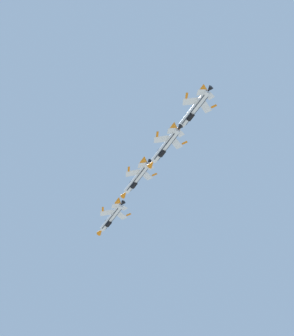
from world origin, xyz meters
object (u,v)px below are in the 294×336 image
fighter_jet_left_wing (136,179)px  fighter_jet_left_outer (194,110)px  fighter_jet_right_wing (165,146)px  fighter_jet_lead (111,218)px

fighter_jet_left_wing → fighter_jet_left_outer: fighter_jet_left_wing is taller
fighter_jet_left_wing → fighter_jet_left_outer: bearing=-89.2°
fighter_jet_left_wing → fighter_jet_left_outer: 28.69m
fighter_jet_right_wing → fighter_jet_left_outer: size_ratio=1.00×
fighter_jet_right_wing → fighter_jet_left_outer: fighter_jet_left_outer is taller
fighter_jet_lead → fighter_jet_left_outer: size_ratio=1.00×
fighter_jet_right_wing → fighter_jet_lead: bearing=87.6°
fighter_jet_lead → fighter_jet_left_wing: bearing=-93.6°
fighter_jet_lead → fighter_jet_left_wing: fighter_jet_left_wing is taller
fighter_jet_left_wing → fighter_jet_left_outer: size_ratio=1.00×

